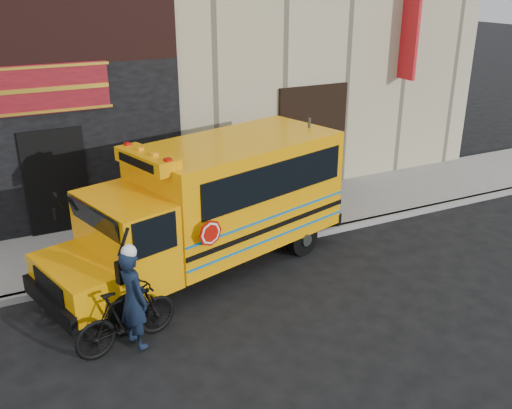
{
  "coord_description": "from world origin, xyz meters",
  "views": [
    {
      "loc": [
        -4.56,
        -8.3,
        6.05
      ],
      "look_at": [
        0.41,
        1.85,
        1.48
      ],
      "focal_mm": 40.0,
      "sensor_mm": 36.0,
      "label": 1
    }
  ],
  "objects": [
    {
      "name": "sign_pole",
      "position": [
        2.25,
        2.76,
        1.65
      ],
      "size": [
        0.13,
        0.25,
        2.97
      ],
      "color": "#39403B",
      "rests_on": "ground"
    },
    {
      "name": "school_bus",
      "position": [
        -0.34,
        2.34,
        1.51
      ],
      "size": [
        7.22,
        3.97,
        2.92
      ],
      "color": "black",
      "rests_on": "ground"
    },
    {
      "name": "bicycle",
      "position": [
        -2.88,
        0.19,
        0.58
      ],
      "size": [
        2.0,
        1.01,
        1.16
      ],
      "primitive_type": "imported",
      "rotation": [
        0.0,
        0.0,
        1.83
      ],
      "color": "black",
      "rests_on": "ground"
    },
    {
      "name": "curb",
      "position": [
        0.0,
        2.6,
        0.07
      ],
      "size": [
        40.0,
        0.2,
        0.15
      ],
      "primitive_type": "cube",
      "color": "gray",
      "rests_on": "ground"
    },
    {
      "name": "ground",
      "position": [
        0.0,
        0.0,
        0.0
      ],
      "size": [
        120.0,
        120.0,
        0.0
      ],
      "primitive_type": "plane",
      "color": "black",
      "rests_on": "ground"
    },
    {
      "name": "sidewalk",
      "position": [
        0.0,
        4.1,
        0.07
      ],
      "size": [
        40.0,
        3.0,
        0.15
      ],
      "primitive_type": "cube",
      "color": "slate",
      "rests_on": "ground"
    },
    {
      "name": "cyclist",
      "position": [
        -2.76,
        0.1,
        0.9
      ],
      "size": [
        0.62,
        0.77,
        1.81
      ],
      "primitive_type": "imported",
      "rotation": [
        0.0,
        0.0,
        1.9
      ],
      "color": "black",
      "rests_on": "ground"
    }
  ]
}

